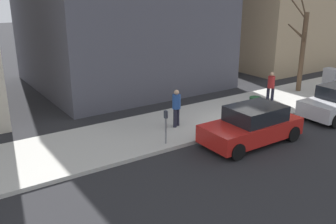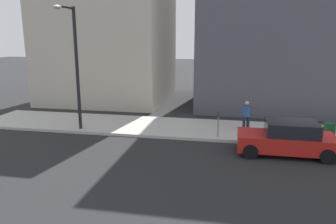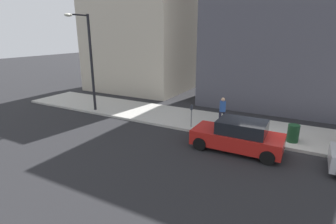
# 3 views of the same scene
# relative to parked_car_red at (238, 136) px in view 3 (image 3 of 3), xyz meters

# --- Properties ---
(ground_plane) EXTENTS (120.00, 120.00, 0.00)m
(ground_plane) POSITION_rel_parked_car_red_xyz_m (1.11, -0.83, -0.74)
(ground_plane) COLOR #232326
(sidewalk) EXTENTS (4.00, 36.00, 0.15)m
(sidewalk) POSITION_rel_parked_car_red_xyz_m (3.11, -0.83, -0.66)
(sidewalk) COLOR #B2AFA8
(sidewalk) RESTS_ON ground
(parked_car_red) EXTENTS (1.93, 4.20, 1.52)m
(parked_car_red) POSITION_rel_parked_car_red_xyz_m (0.00, 0.00, 0.00)
(parked_car_red) COLOR red
(parked_car_red) RESTS_ON ground
(parking_meter) EXTENTS (0.14, 0.10, 1.35)m
(parking_meter) POSITION_rel_parked_car_red_xyz_m (1.56, 3.11, 0.24)
(parking_meter) COLOR slate
(parking_meter) RESTS_ON sidewalk
(streetlamp) EXTENTS (1.97, 0.32, 6.50)m
(streetlamp) POSITION_rel_parked_car_red_xyz_m (1.40, 10.69, 3.28)
(streetlamp) COLOR black
(streetlamp) RESTS_ON sidewalk
(trash_bin) EXTENTS (0.56, 0.56, 0.90)m
(trash_bin) POSITION_rel_parked_car_red_xyz_m (2.01, -2.28, -0.14)
(trash_bin) COLOR #14381E
(trash_bin) RESTS_ON sidewalk
(pedestrian_midblock) EXTENTS (0.36, 0.37, 1.66)m
(pedestrian_midblock) POSITION_rel_parked_car_red_xyz_m (2.88, 1.68, 0.35)
(pedestrian_midblock) COLOR #1E1E2D
(pedestrian_midblock) RESTS_ON sidewalk
(office_tower_right) EXTENTS (9.28, 9.28, 14.83)m
(office_tower_right) POSITION_rel_parked_car_red_xyz_m (11.26, 12.43, 6.68)
(office_tower_right) COLOR #BCB29E
(office_tower_right) RESTS_ON ground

